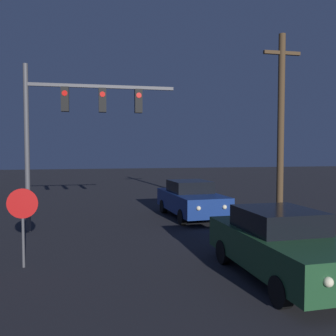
{
  "coord_description": "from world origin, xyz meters",
  "views": [
    {
      "loc": [
        -2.31,
        2.91,
        3.05
      ],
      "look_at": [
        0.0,
        14.04,
        2.46
      ],
      "focal_mm": 40.0,
      "sensor_mm": 36.0,
      "label": 1
    }
  ],
  "objects_px": {
    "car_near": "(282,244)",
    "traffic_signal_mast": "(73,117)",
    "car_far": "(191,199)",
    "utility_pole": "(281,125)",
    "stop_sign": "(23,212)"
  },
  "relations": [
    {
      "from": "car_near",
      "to": "traffic_signal_mast",
      "type": "height_order",
      "value": "traffic_signal_mast"
    },
    {
      "from": "traffic_signal_mast",
      "to": "utility_pole",
      "type": "bearing_deg",
      "value": 0.11
    },
    {
      "from": "car_near",
      "to": "car_far",
      "type": "height_order",
      "value": "same"
    },
    {
      "from": "traffic_signal_mast",
      "to": "car_near",
      "type": "bearing_deg",
      "value": -52.25
    },
    {
      "from": "car_far",
      "to": "traffic_signal_mast",
      "type": "distance_m",
      "value": 6.23
    },
    {
      "from": "car_far",
      "to": "car_near",
      "type": "bearing_deg",
      "value": 85.96
    },
    {
      "from": "car_far",
      "to": "utility_pole",
      "type": "xyz_separation_m",
      "value": [
        3.46,
        -1.5,
        3.23
      ]
    },
    {
      "from": "car_near",
      "to": "utility_pole",
      "type": "xyz_separation_m",
      "value": [
        3.43,
        6.49,
        3.23
      ]
    },
    {
      "from": "car_far",
      "to": "traffic_signal_mast",
      "type": "relative_size",
      "value": 0.79
    },
    {
      "from": "utility_pole",
      "to": "car_near",
      "type": "bearing_deg",
      "value": -117.9
    },
    {
      "from": "traffic_signal_mast",
      "to": "car_far",
      "type": "bearing_deg",
      "value": 16.93
    },
    {
      "from": "car_near",
      "to": "car_far",
      "type": "distance_m",
      "value": 7.99
    },
    {
      "from": "car_far",
      "to": "traffic_signal_mast",
      "type": "xyz_separation_m",
      "value": [
        -4.99,
        -1.52,
        3.41
      ]
    },
    {
      "from": "car_near",
      "to": "traffic_signal_mast",
      "type": "bearing_deg",
      "value": -54.36
    },
    {
      "from": "car_far",
      "to": "stop_sign",
      "type": "bearing_deg",
      "value": 40.02
    }
  ]
}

